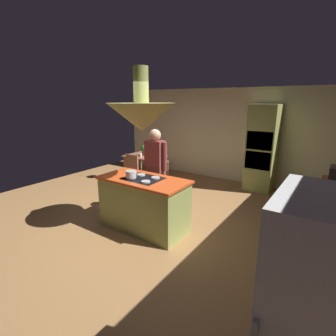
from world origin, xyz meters
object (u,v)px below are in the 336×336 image
(chair_by_back_wall, at_px, (158,160))
(person_at_island, at_px, (155,166))
(cooking_pot_on_cooktop, at_px, (131,174))
(oven_tower, at_px, (262,149))
(chair_facing_island, at_px, (130,169))
(dining_table, at_px, (145,159))
(potted_plant_on_table, at_px, (145,150))
(cup_on_table, at_px, (141,155))
(kitchen_island, at_px, (144,204))

(chair_by_back_wall, bearing_deg, person_at_island, 125.29)
(chair_by_back_wall, height_order, cooking_pot_on_cooktop, cooking_pot_on_cooktop)
(oven_tower, distance_m, chair_facing_island, 3.36)
(dining_table, distance_m, chair_by_back_wall, 0.64)
(potted_plant_on_table, distance_m, cup_on_table, 0.19)
(oven_tower, xyz_separation_m, cooking_pot_on_cooktop, (-1.26, -3.37, -0.06))
(potted_plant_on_table, xyz_separation_m, cup_on_table, (-0.02, -0.14, -0.12))
(chair_facing_island, relative_size, cooking_pot_on_cooktop, 4.83)
(potted_plant_on_table, bearing_deg, chair_facing_island, -94.30)
(cup_on_table, bearing_deg, cooking_pot_on_cooktop, -53.29)
(kitchen_island, bearing_deg, cup_on_table, 131.38)
(kitchen_island, relative_size, cup_on_table, 17.45)
(dining_table, height_order, potted_plant_on_table, potted_plant_on_table)
(kitchen_island, height_order, oven_tower, oven_tower)
(kitchen_island, xyz_separation_m, oven_tower, (1.10, 3.24, 0.60))
(person_at_island, bearing_deg, cup_on_table, 139.11)
(dining_table, relative_size, cooking_pot_on_cooktop, 5.53)
(kitchen_island, relative_size, potted_plant_on_table, 5.23)
(chair_by_back_wall, bearing_deg, potted_plant_on_table, 93.59)
(oven_tower, relative_size, chair_facing_island, 2.46)
(dining_table, bearing_deg, chair_facing_island, -90.00)
(cooking_pot_on_cooktop, bearing_deg, person_at_island, 95.64)
(chair_by_back_wall, distance_m, potted_plant_on_table, 0.80)
(kitchen_island, distance_m, oven_tower, 3.48)
(chair_by_back_wall, bearing_deg, kitchen_island, 121.98)
(dining_table, relative_size, chair_facing_island, 1.14)
(kitchen_island, bearing_deg, oven_tower, 71.26)
(dining_table, height_order, person_at_island, person_at_island)
(chair_by_back_wall, distance_m, cup_on_table, 0.88)
(person_at_island, distance_m, chair_by_back_wall, 2.57)
(person_at_island, distance_m, cooking_pot_on_cooktop, 0.79)
(oven_tower, distance_m, dining_table, 3.05)
(kitchen_island, xyz_separation_m, person_at_island, (-0.24, 0.66, 0.51))
(chair_facing_island, bearing_deg, person_at_island, -29.33)
(dining_table, distance_m, person_at_island, 2.08)
(chair_by_back_wall, relative_size, potted_plant_on_table, 2.90)
(person_at_island, bearing_deg, dining_table, 135.37)
(chair_by_back_wall, xyz_separation_m, cooking_pot_on_cooktop, (1.54, -2.85, 0.51))
(oven_tower, relative_size, cup_on_table, 23.75)
(oven_tower, xyz_separation_m, chair_by_back_wall, (-2.80, -0.52, -0.56))
(person_at_island, height_order, potted_plant_on_table, person_at_island)
(chair_by_back_wall, bearing_deg, dining_table, 90.00)
(oven_tower, bearing_deg, kitchen_island, -108.74)
(kitchen_island, relative_size, cooking_pot_on_cooktop, 8.72)
(kitchen_island, bearing_deg, potted_plant_on_table, 129.05)
(kitchen_island, xyz_separation_m, cooking_pot_on_cooktop, (-0.16, -0.13, 0.54))
(cup_on_table, bearing_deg, chair_facing_island, -93.60)
(oven_tower, bearing_deg, cup_on_table, -154.15)
(dining_table, bearing_deg, person_at_island, -44.63)
(dining_table, relative_size, cup_on_table, 11.05)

